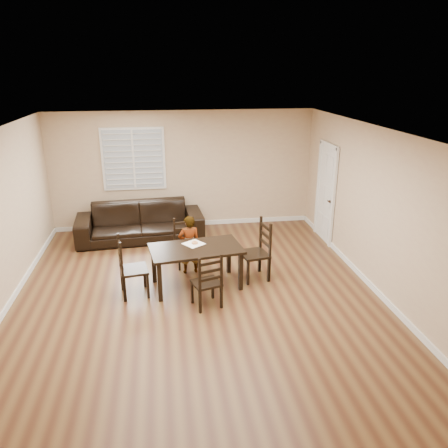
{
  "coord_description": "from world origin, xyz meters",
  "views": [
    {
      "loc": [
        -0.48,
        -6.4,
        3.59
      ],
      "look_at": [
        0.55,
        0.71,
        1.0
      ],
      "focal_mm": 35.0,
      "sensor_mm": 36.0,
      "label": 1
    }
  ],
  "objects": [
    {
      "name": "ground",
      "position": [
        0.0,
        0.0,
        0.0
      ],
      "size": [
        7.0,
        7.0,
        0.0
      ],
      "primitive_type": "plane",
      "color": "brown",
      "rests_on": "ground"
    },
    {
      "name": "room",
      "position": [
        0.04,
        0.18,
        1.81
      ],
      "size": [
        6.04,
        7.04,
        2.72
      ],
      "color": "#CBB289",
      "rests_on": "ground"
    },
    {
      "name": "dining_table",
      "position": [
        0.02,
        0.39,
        0.63
      ],
      "size": [
        1.64,
        1.07,
        0.72
      ],
      "rotation": [
        0.0,
        0.0,
        0.14
      ],
      "color": "black",
      "rests_on": "ground"
    },
    {
      "name": "chair_near",
      "position": [
        -0.12,
        1.35,
        0.42
      ],
      "size": [
        0.47,
        0.45,
        0.92
      ],
      "rotation": [
        0.0,
        0.0,
        0.18
      ],
      "color": "black",
      "rests_on": "ground"
    },
    {
      "name": "chair_far",
      "position": [
        0.16,
        -0.41,
        0.42
      ],
      "size": [
        0.51,
        0.49,
        0.92
      ],
      "rotation": [
        0.0,
        0.0,
        3.44
      ],
      "color": "black",
      "rests_on": "ground"
    },
    {
      "name": "chair_left",
      "position": [
        -1.14,
        0.22,
        0.47
      ],
      "size": [
        0.51,
        0.53,
        1.04
      ],
      "rotation": [
        0.0,
        0.0,
        1.74
      ],
      "color": "black",
      "rests_on": "ground"
    },
    {
      "name": "chair_right",
      "position": [
        1.19,
        0.56,
        0.49
      ],
      "size": [
        0.53,
        0.56,
        1.08
      ],
      "rotation": [
        0.0,
        0.0,
        -1.39
      ],
      "color": "black",
      "rests_on": "ground"
    },
    {
      "name": "child",
      "position": [
        -0.05,
        0.94,
        0.55
      ],
      "size": [
        0.43,
        0.31,
        1.1
      ],
      "primitive_type": "imported",
      "rotation": [
        0.0,
        0.0,
        3.27
      ],
      "color": "gray",
      "rests_on": "ground"
    },
    {
      "name": "napkin",
      "position": [
        -0.0,
        0.56,
        0.72
      ],
      "size": [
        0.43,
        0.43,
        0.0
      ],
      "primitive_type": "cube",
      "rotation": [
        0.0,
        0.0,
        0.61
      ],
      "color": "white",
      "rests_on": "dining_table"
    },
    {
      "name": "donut",
      "position": [
        0.02,
        0.56,
        0.74
      ],
      "size": [
        0.11,
        0.11,
        0.04
      ],
      "color": "#CD8349",
      "rests_on": "napkin"
    },
    {
      "name": "sofa",
      "position": [
        -1.01,
        2.77,
        0.4
      ],
      "size": [
        2.78,
        1.25,
        0.79
      ],
      "primitive_type": "imported",
      "rotation": [
        0.0,
        0.0,
        0.07
      ],
      "color": "black",
      "rests_on": "ground"
    }
  ]
}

